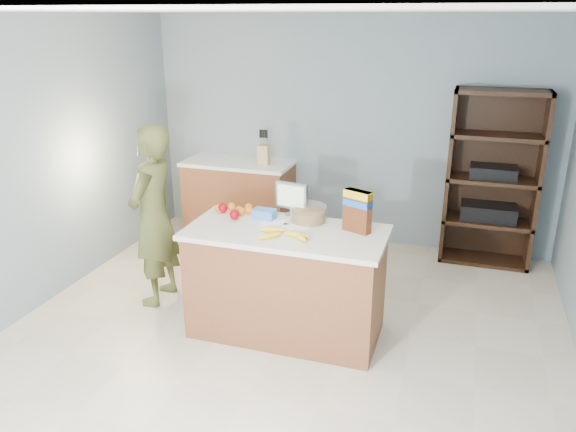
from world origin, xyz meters
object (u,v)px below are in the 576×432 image
(shelving_unit, at_px, (492,182))
(tv, at_px, (292,197))
(counter_peninsula, at_px, (286,286))
(cereal_box, at_px, (357,208))
(person, at_px, (154,216))

(shelving_unit, distance_m, tv, 2.36)
(counter_peninsula, relative_size, shelving_unit, 0.87)
(counter_peninsula, bearing_deg, cereal_box, 15.21)
(counter_peninsula, bearing_deg, tv, 100.54)
(person, bearing_deg, shelving_unit, 121.91)
(shelving_unit, height_order, person, shelving_unit)
(tv, bearing_deg, counter_peninsula, -79.46)
(shelving_unit, relative_size, tv, 6.38)
(tv, xyz_separation_m, cereal_box, (0.59, -0.19, 0.03))
(counter_peninsula, bearing_deg, person, 172.02)
(counter_peninsula, distance_m, person, 1.36)
(shelving_unit, height_order, cereal_box, shelving_unit)
(shelving_unit, bearing_deg, tv, -133.28)
(cereal_box, bearing_deg, person, 178.83)
(counter_peninsula, height_order, person, person)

